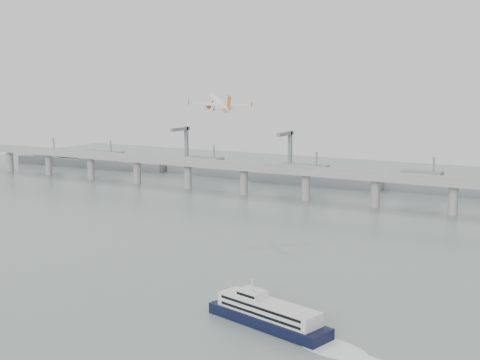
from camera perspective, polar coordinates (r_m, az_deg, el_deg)
The scene contains 5 objects.
ground at distance 268.28m, azimuth -5.93°, elevation -9.18°, with size 900.00×900.00×0.00m, color slate.
bridge at distance 438.57m, azimuth 9.34°, elevation 0.13°, with size 800.00×22.00×23.90m.
distant_fleet at distance 567.05m, azimuth -3.05°, elevation 1.01°, with size 453.00×60.90×40.00m.
ferry at distance 222.88m, azimuth 2.53°, elevation -11.85°, with size 76.55×27.80×14.67m.
airliner at distance 364.95m, azimuth -1.84°, elevation 6.86°, with size 33.67×32.26×12.79m.
Camera 1 is at (150.13, -206.55, 82.30)m, focal length 48.00 mm.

